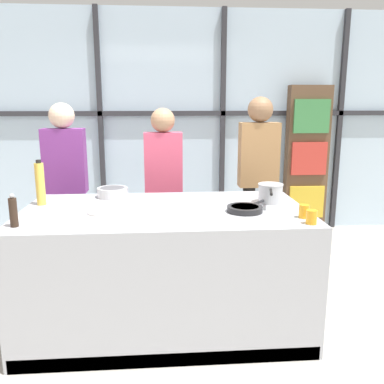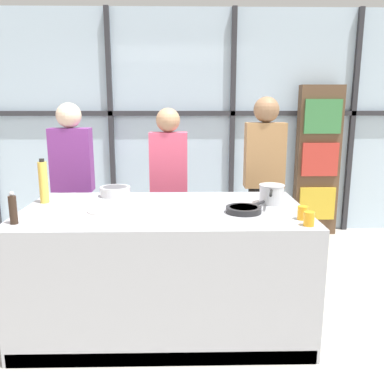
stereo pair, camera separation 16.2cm
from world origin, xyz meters
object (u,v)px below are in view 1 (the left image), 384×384
Objects in this scene: oil_bottle at (40,184)px; spectator_center_right at (258,171)px; frying_pan at (245,208)px; saucepan at (270,193)px; pepper_grinder at (13,212)px; juice_glass_far at (304,211)px; spectator_far_left at (66,178)px; mixing_bowl at (113,192)px; juice_glass_near at (312,217)px; white_plate at (105,212)px; spectator_center_left at (164,179)px.

spectator_center_right is at bearing 23.46° from oil_bottle.
saucepan reaches higher than frying_pan.
pepper_grinder reaches higher than juice_glass_far.
saucepan is 1.75m from oil_bottle.
frying_pan is 1.54m from oil_bottle.
spectator_center_right reaches higher than saucepan.
spectator_far_left reaches higher than pepper_grinder.
mixing_bowl is (-1.24, 0.29, -0.04)m from saucepan.
spectator_far_left is 4.80× the size of saucepan.
spectator_center_right is 1.31m from juice_glass_far.
spectator_center_right is 7.01× the size of mixing_bowl.
oil_bottle reaches higher than pepper_grinder.
spectator_center_right is 1.45m from juice_glass_near.
oil_bottle is at bearing 152.25° from white_plate.
oil_bottle reaches higher than mixing_bowl.
saucepan is at bearing -13.21° from mixing_bowl.
spectator_far_left is 4.51× the size of frying_pan.
oil_bottle is (-0.51, -0.22, 0.12)m from mixing_bowl.
juice_glass_near is at bearing 122.74° from spectator_center_left.
juice_glass_near is at bearing -15.42° from white_plate.
spectator_far_left is 2.27m from juice_glass_far.
juice_glass_far is at bearing -9.78° from white_plate.
spectator_center_right reaches higher than spectator_center_left.
juice_glass_near is at bearing -90.00° from juice_glass_far.
frying_pan is at bearing 137.78° from juice_glass_near.
white_plate is at bearing 164.58° from juice_glass_near.
juice_glass_far is (1.35, -0.72, 0.00)m from mixing_bowl.
spectator_center_right is 8.16× the size of pepper_grinder.
spectator_center_right is at bearing 82.68° from saucepan.
juice_glass_near is (1.87, -0.08, -0.05)m from pepper_grinder.
saucepan is at bearing 15.52° from pepper_grinder.
spectator_center_left reaches higher than pepper_grinder.
spectator_center_left reaches higher than saucepan.
oil_bottle is at bearing 88.97° from pepper_grinder.
white_plate is (-0.42, -1.07, -0.03)m from spectator_center_left.
pepper_grinder is (-0.52, -0.29, 0.09)m from white_plate.
juice_glass_far is (1.86, -1.31, -0.01)m from spectator_far_left.
spectator_center_left is 17.97× the size of juice_glass_near.
pepper_grinder is 1.87m from juice_glass_far.
saucepan is (0.81, -0.88, 0.04)m from spectator_center_left.
oil_bottle is at bearing 168.19° from frying_pan.
spectator_center_left is 6.76× the size of white_plate.
spectator_center_left is 0.93m from spectator_center_right.
frying_pan is 0.49m from juice_glass_near.
spectator_center_right reaches higher than spectator_far_left.
spectator_far_left is at bearing 144.87° from juice_glass_far.
frying_pan is 1.08× the size of oil_bottle.
pepper_grinder is at bearing 177.51° from juice_glass_near.
spectator_center_right reaches higher than oil_bottle.
saucepan is 1.64× the size of pepper_grinder.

